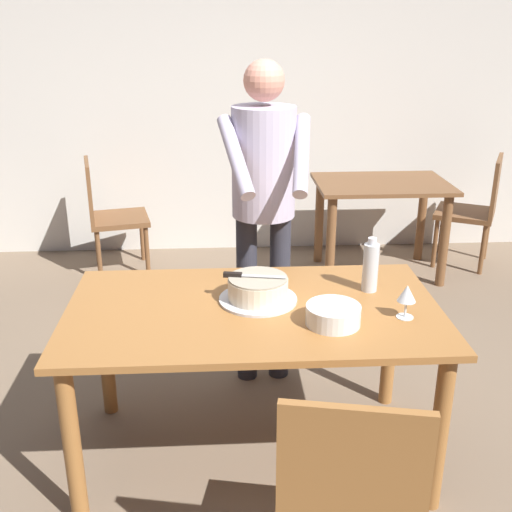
# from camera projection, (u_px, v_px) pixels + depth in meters

# --- Properties ---
(ground_plane) EXTENTS (14.00, 14.00, 0.00)m
(ground_plane) POSITION_uv_depth(u_px,v_px,m) (254.00, 452.00, 2.88)
(ground_plane) COLOR #7A6651
(back_wall) EXTENTS (10.00, 0.12, 2.70)m
(back_wall) POSITION_uv_depth(u_px,v_px,m) (235.00, 90.00, 5.03)
(back_wall) COLOR silver
(back_wall) RESTS_ON ground_plane
(main_dining_table) EXTENTS (1.59, 0.90, 0.75)m
(main_dining_table) POSITION_uv_depth(u_px,v_px,m) (253.00, 330.00, 2.65)
(main_dining_table) COLOR #9E6633
(main_dining_table) RESTS_ON ground_plane
(cake_on_platter) EXTENTS (0.34, 0.34, 0.11)m
(cake_on_platter) POSITION_uv_depth(u_px,v_px,m) (258.00, 290.00, 2.66)
(cake_on_platter) COLOR silver
(cake_on_platter) RESTS_ON main_dining_table
(cake_knife) EXTENTS (0.27, 0.07, 0.02)m
(cake_knife) POSITION_uv_depth(u_px,v_px,m) (241.00, 275.00, 2.64)
(cake_knife) COLOR silver
(cake_knife) RESTS_ON cake_on_platter
(plate_stack) EXTENTS (0.22, 0.22, 0.08)m
(plate_stack) POSITION_uv_depth(u_px,v_px,m) (333.00, 315.00, 2.46)
(plate_stack) COLOR white
(plate_stack) RESTS_ON main_dining_table
(wine_glass_near) EXTENTS (0.08, 0.08, 0.14)m
(wine_glass_near) POSITION_uv_depth(u_px,v_px,m) (407.00, 295.00, 2.49)
(wine_glass_near) COLOR silver
(wine_glass_near) RESTS_ON main_dining_table
(water_bottle) EXTENTS (0.07, 0.07, 0.25)m
(water_bottle) POSITION_uv_depth(u_px,v_px,m) (371.00, 267.00, 2.74)
(water_bottle) COLOR silver
(water_bottle) RESTS_ON main_dining_table
(person_cutting_cake) EXTENTS (0.47, 0.56, 1.72)m
(person_cutting_cake) POSITION_uv_depth(u_px,v_px,m) (264.00, 192.00, 3.12)
(person_cutting_cake) COLOR #2D2D38
(person_cutting_cake) RESTS_ON ground_plane
(chair_near_side) EXTENTS (0.52, 0.52, 0.90)m
(chair_near_side) POSITION_uv_depth(u_px,v_px,m) (349.00, 493.00, 1.95)
(chair_near_side) COLOR #9E6633
(chair_near_side) RESTS_ON ground_plane
(background_table) EXTENTS (1.00, 0.70, 0.74)m
(background_table) POSITION_uv_depth(u_px,v_px,m) (381.00, 203.00, 4.72)
(background_table) COLOR brown
(background_table) RESTS_ON ground_plane
(background_chair_0) EXTENTS (0.52, 0.52, 0.90)m
(background_chair_0) POSITION_uv_depth(u_px,v_px,m) (108.00, 212.00, 4.78)
(background_chair_0) COLOR brown
(background_chair_0) RESTS_ON ground_plane
(background_chair_1) EXTENTS (0.59, 0.59, 0.90)m
(background_chair_1) POSITION_uv_depth(u_px,v_px,m) (476.00, 207.00, 4.92)
(background_chair_1) COLOR brown
(background_chair_1) RESTS_ON ground_plane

